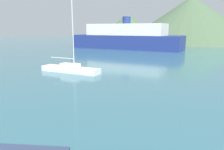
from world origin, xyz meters
TOP-DOWN VIEW (x-y plane):
  - sailboat_inner at (-5.74, 19.44)m, footprint 6.87×2.44m
  - ferry_distant at (-6.77, 48.56)m, footprint 26.23×11.68m
  - hill_west at (-16.51, 90.45)m, footprint 27.14×27.14m
  - hill_central at (7.95, 80.42)m, footprint 45.62×45.62m

SIDE VIEW (x-z plane):
  - sailboat_inner at x=-5.74m, z-range -5.21..6.18m
  - ferry_distant at x=-6.77m, z-range -1.12..6.09m
  - hill_west at x=-16.51m, z-range 0.00..10.43m
  - hill_central at x=7.95m, z-range 0.00..15.08m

